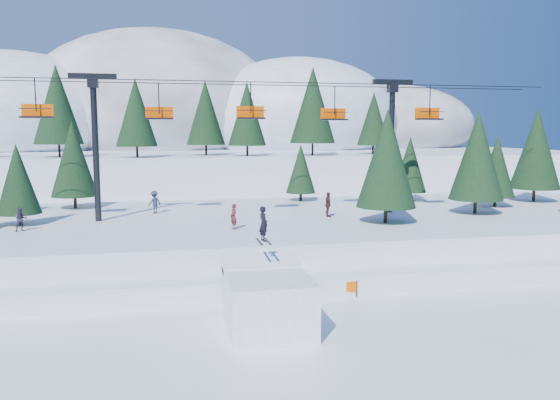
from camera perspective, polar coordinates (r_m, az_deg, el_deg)
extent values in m
plane|color=white|center=(24.06, -1.15, -14.27)|extent=(160.00, 160.00, 0.00)
cube|color=white|center=(40.94, -5.73, -3.51)|extent=(70.00, 22.00, 2.50)
cube|color=white|center=(31.40, -3.82, -8.08)|extent=(70.00, 6.00, 1.10)
cube|color=white|center=(90.31, -9.00, 3.35)|extent=(110.00, 60.00, 6.00)
ellipsoid|color=white|center=(97.08, -26.13, 7.97)|extent=(36.00, 32.40, 19.80)
ellipsoid|color=#605B59|center=(100.16, -12.86, 9.50)|extent=(44.00, 39.60, 26.40)
ellipsoid|color=white|center=(94.68, 1.92, 8.71)|extent=(34.00, 30.60, 19.72)
ellipsoid|color=#605B59|center=(106.68, 11.75, 7.69)|extent=(30.00, 27.00, 15.00)
cylinder|color=black|center=(62.45, -14.70, 4.89)|extent=(0.26, 0.26, 1.21)
cone|color=#1C3F1F|center=(62.45, -14.82, 8.86)|extent=(4.50, 4.50, 7.45)
cylinder|color=black|center=(64.68, -3.44, 5.17)|extent=(0.26, 0.26, 1.21)
cone|color=#1C3F1F|center=(64.67, -3.47, 8.99)|extent=(4.48, 4.48, 7.41)
cylinder|color=black|center=(66.16, 3.41, 5.33)|extent=(0.26, 0.26, 1.47)
cone|color=#1C3F1F|center=(66.21, 3.45, 9.88)|extent=(5.46, 5.46, 9.03)
cylinder|color=black|center=(66.07, -22.05, 4.81)|extent=(0.26, 0.26, 1.43)
cone|color=#1C3F1F|center=(66.11, -22.26, 9.24)|extent=(5.32, 5.32, 8.80)
cylinder|color=black|center=(71.67, 9.68, 5.23)|extent=(0.26, 0.26, 1.11)
cone|color=#1C3F1F|center=(71.66, 9.74, 8.40)|extent=(4.12, 4.12, 6.82)
cylinder|color=black|center=(67.17, -7.73, 5.22)|extent=(0.26, 0.26, 1.26)
cone|color=#1C3F1F|center=(67.17, -7.79, 9.05)|extent=(4.68, 4.68, 7.74)
cube|color=white|center=(24.68, -1.30, -10.66)|extent=(3.65, 4.51, 2.47)
cube|color=white|center=(26.17, -2.07, -6.71)|extent=(3.65, 1.58, 0.88)
imported|color=black|center=(25.45, -1.75, -2.50)|extent=(0.53, 0.68, 1.65)
cube|color=black|center=(25.57, -2.18, -4.37)|extent=(0.11, 1.65, 0.03)
cube|color=black|center=(25.64, -1.30, -4.34)|extent=(0.11, 1.65, 0.03)
cylinder|color=black|center=(40.37, -18.70, 4.93)|extent=(0.44, 0.44, 10.00)
cube|color=black|center=(40.53, -18.99, 12.15)|extent=(3.20, 0.35, 0.35)
cube|color=black|center=(40.49, -18.97, 11.52)|extent=(0.70, 0.70, 0.70)
cylinder|color=black|center=(43.53, 11.52, 5.29)|extent=(0.44, 0.44, 10.00)
cube|color=black|center=(43.68, 11.69, 11.99)|extent=(3.20, 0.35, 0.35)
cube|color=black|center=(43.64, 11.68, 11.41)|extent=(0.70, 0.70, 0.70)
cylinder|color=black|center=(39.46, -2.79, 12.23)|extent=(46.00, 0.06, 0.06)
cylinder|color=black|center=(41.83, -3.30, 11.94)|extent=(46.00, 0.06, 0.06)
cylinder|color=black|center=(39.82, -24.20, 9.99)|extent=(0.08, 0.08, 2.20)
cube|color=black|center=(39.76, -24.09, 7.91)|extent=(2.00, 0.75, 0.12)
cube|color=#E44E00|center=(40.15, -24.01, 8.54)|extent=(2.00, 0.10, 0.85)
cylinder|color=black|center=(39.44, -24.24, 8.71)|extent=(2.00, 0.06, 0.06)
cylinder|color=black|center=(41.31, -12.55, 10.31)|extent=(0.08, 0.08, 2.20)
cube|color=black|center=(41.25, -12.49, 8.30)|extent=(2.00, 0.75, 0.12)
cube|color=#E44E00|center=(41.65, -12.50, 8.91)|extent=(2.00, 0.10, 0.85)
cylinder|color=black|center=(40.92, -12.52, 9.08)|extent=(2.00, 0.06, 0.06)
cylinder|color=black|center=(39.35, -3.07, 10.64)|extent=(0.08, 0.08, 2.20)
cube|color=black|center=(39.29, -3.05, 8.53)|extent=(2.00, 0.75, 0.12)
cube|color=#E44E00|center=(39.68, -3.14, 9.16)|extent=(2.00, 0.10, 0.85)
cylinder|color=black|center=(38.96, -2.98, 9.35)|extent=(2.00, 0.06, 0.06)
cylinder|color=black|center=(43.24, 5.74, 10.29)|extent=(0.08, 0.08, 2.20)
cube|color=black|center=(43.19, 5.72, 8.37)|extent=(2.00, 0.75, 0.12)
cube|color=#E44E00|center=(43.56, 5.57, 8.96)|extent=(2.00, 0.10, 0.85)
cylinder|color=black|center=(42.87, 5.86, 9.12)|extent=(2.00, 0.06, 0.06)
cylinder|color=black|center=(43.56, 15.40, 10.05)|extent=(0.08, 0.08, 2.20)
cube|color=black|center=(43.50, 15.33, 8.15)|extent=(2.00, 0.75, 0.12)
cube|color=#E44E00|center=(43.85, 15.13, 8.73)|extent=(2.00, 0.10, 0.85)
cylinder|color=black|center=(43.21, 15.57, 8.88)|extent=(2.00, 0.06, 0.06)
cylinder|color=black|center=(44.85, 19.71, -0.64)|extent=(0.26, 0.26, 1.10)
cone|color=#1C3F1F|center=(44.52, 19.92, 4.40)|extent=(4.10, 4.10, 6.78)
cylinder|color=black|center=(49.69, 21.54, -0.15)|extent=(0.26, 0.26, 0.84)
cone|color=#1C3F1F|center=(49.43, 21.70, 3.29)|extent=(3.11, 3.11, 5.14)
cylinder|color=black|center=(54.82, 24.98, 0.49)|extent=(0.26, 0.26, 1.17)
cone|color=#1C3F1F|center=(54.55, 25.21, 4.87)|extent=(4.36, 4.36, 7.22)
cylinder|color=black|center=(51.48, 13.32, 0.38)|extent=(0.26, 0.26, 0.82)
cone|color=#1C3F1F|center=(51.23, 13.41, 3.64)|extent=(3.05, 3.05, 5.05)
cylinder|color=black|center=(48.32, -20.61, -0.20)|extent=(0.26, 0.26, 1.01)
cone|color=#1C3F1F|center=(48.02, -20.80, 4.05)|extent=(3.73, 3.73, 6.17)
cylinder|color=black|center=(50.20, 2.17, 0.35)|extent=(0.26, 0.26, 0.73)
cone|color=#1C3F1F|center=(49.96, 2.18, 3.32)|extent=(2.71, 2.71, 4.49)
cylinder|color=black|center=(41.02, -25.53, -1.84)|extent=(0.26, 0.26, 0.78)
cone|color=#1C3F1F|center=(40.72, -25.74, 2.02)|extent=(2.88, 2.88, 4.76)
cylinder|color=black|center=(38.70, 10.96, -1.52)|extent=(0.26, 0.26, 1.11)
cone|color=#1C3F1F|center=(38.32, 11.10, 4.34)|extent=(4.11, 4.11, 6.80)
imported|color=#1B3027|center=(47.00, 12.07, 0.21)|extent=(0.85, 0.68, 1.51)
imported|color=#28324B|center=(43.30, -12.99, -0.22)|extent=(1.30, 1.23, 1.77)
imported|color=#421D1F|center=(40.61, 5.05, -0.47)|extent=(0.50, 1.11, 1.87)
imported|color=#352C48|center=(38.33, -25.46, -1.84)|extent=(0.91, 0.83, 1.54)
imported|color=#571F23|center=(35.44, -4.88, -1.74)|extent=(0.59, 0.71, 1.67)
cylinder|color=black|center=(29.53, 2.57, -9.26)|extent=(0.06, 0.06, 0.90)
cylinder|color=black|center=(29.83, 8.02, -9.16)|extent=(0.06, 0.06, 0.90)
cube|color=#E44E00|center=(29.62, 5.31, -9.03)|extent=(2.76, 0.56, 0.55)
cylinder|color=black|center=(31.57, 11.30, -8.31)|extent=(0.06, 0.06, 0.90)
cylinder|color=black|center=(31.92, 16.37, -8.29)|extent=(0.06, 0.06, 0.90)
cube|color=#E44E00|center=(31.69, 13.86, -8.14)|extent=(2.67, 0.92, 0.55)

